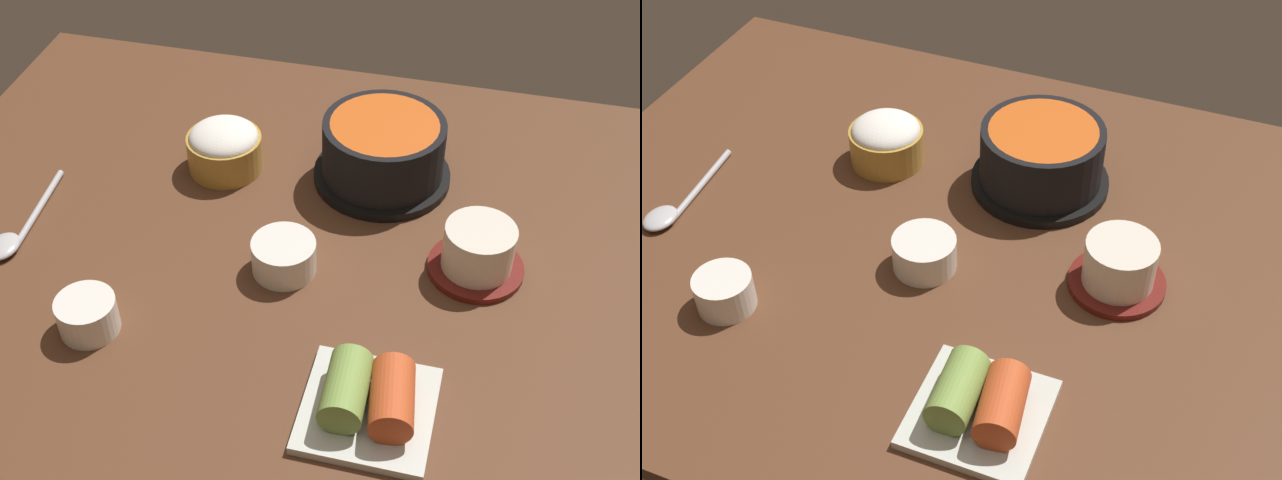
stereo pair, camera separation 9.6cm
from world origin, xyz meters
TOP-DOWN VIEW (x-y plane):
  - dining_table at (0.00, 0.00)cm, footprint 100.00×76.00cm
  - stone_pot at (5.97, 14.14)cm, footprint 17.08×17.08cm
  - rice_bowl at (-13.74, 11.63)cm, footprint 9.43×9.43cm
  - tea_cup_with_saucer at (19.25, 0.51)cm, footprint 10.72×10.72cm
  - banchan_cup_center at (-1.51, -4.48)cm, footprint 7.21×7.21cm
  - kimchi_plate at (11.52, -21.42)cm, footprint 12.55×12.55cm
  - side_bowl_near at (-18.77, -17.81)cm, footprint 6.29×6.29cm
  - spoon at (-33.26, -7.19)cm, footprint 3.60×16.83cm

SIDE VIEW (x-z plane):
  - dining_table at x=0.00cm, z-range 0.00..2.00cm
  - spoon at x=-33.26cm, z-range 1.95..3.30cm
  - banchan_cup_center at x=-1.51cm, z-range 2.13..6.08cm
  - side_bowl_near at x=-18.77cm, z-range 2.13..6.12cm
  - kimchi_plate at x=11.52cm, z-range 1.53..6.72cm
  - tea_cup_with_saucer at x=19.25cm, z-range 1.85..7.96cm
  - rice_bowl at x=-13.74cm, z-range 2.05..8.36cm
  - stone_pot at x=5.97cm, z-range 2.07..10.38cm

